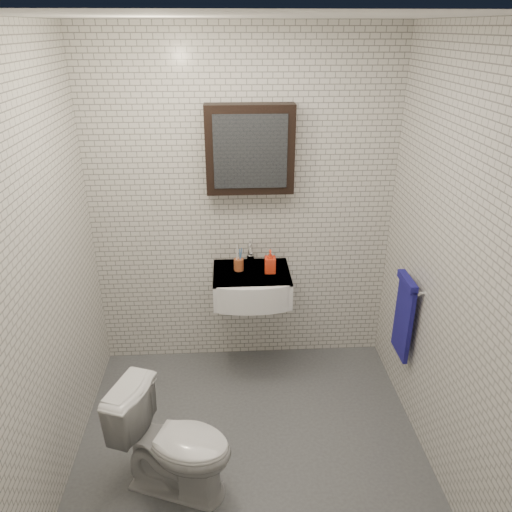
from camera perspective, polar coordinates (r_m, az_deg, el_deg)
name	(u,v)px	position (r m, az deg, el deg)	size (l,w,h in m)	color
ground	(250,442)	(3.46, -0.65, -20.46)	(2.20, 2.00, 0.01)	#494C51
room_shell	(249,233)	(2.63, -0.80, 2.60)	(2.22, 2.02, 2.51)	silver
washbasin	(252,286)	(3.60, -0.48, -3.46)	(0.55, 0.50, 0.20)	white
faucet	(250,254)	(3.70, -0.65, 0.18)	(0.06, 0.20, 0.15)	silver
mirror_cabinet	(250,150)	(3.44, -0.71, 12.07)	(0.60, 0.15, 0.60)	black
towel_rail	(404,313)	(3.47, 16.58, -6.31)	(0.09, 0.30, 0.58)	silver
toothbrush_cup	(239,264)	(3.60, -1.99, -0.90)	(0.07, 0.07, 0.19)	#9D4B27
soap_bottle	(270,261)	(3.55, 1.62, -0.62)	(0.08, 0.08, 0.17)	orange
toilet	(175,443)	(3.02, -9.30, -20.30)	(0.38, 0.66, 0.68)	silver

